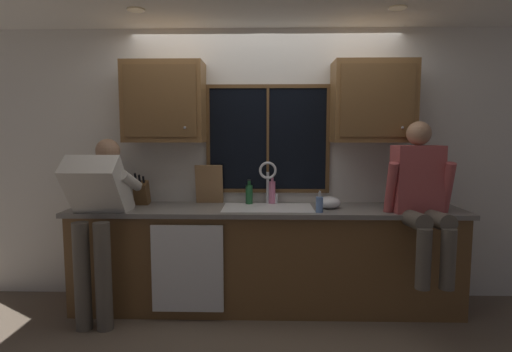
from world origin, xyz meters
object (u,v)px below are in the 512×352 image
cutting_board (209,184)px  soap_dispenser (319,204)px  mixing_bowl (328,203)px  bottle_tall_clear (249,194)px  person_standing (98,210)px  bottle_green_glass (272,192)px  knife_block (142,193)px  person_sitting_on_counter (421,192)px

cutting_board → soap_dispenser: cutting_board is taller
cutting_board → mixing_bowl: (1.09, -0.21, -0.13)m
bottle_tall_clear → mixing_bowl: bearing=-15.0°
person_standing → bottle_green_glass: (1.44, 0.52, 0.08)m
bottle_green_glass → bottle_tall_clear: bearing=-171.8°
mixing_bowl → soap_dispenser: (-0.11, -0.20, 0.02)m
person_standing → bottle_tall_clear: bearing=21.8°
knife_block → mixing_bowl: bearing=-4.0°
bottle_tall_clear → person_standing: bearing=-158.2°
person_sitting_on_counter → soap_dispenser: (-0.81, 0.07, -0.11)m
mixing_bowl → soap_dispenser: 0.23m
knife_block → soap_dispenser: (1.60, -0.32, -0.04)m
person_sitting_on_counter → cutting_board: bearing=165.0°
person_sitting_on_counter → cutting_board: (-1.80, 0.48, -0.00)m
person_standing → cutting_board: 1.00m
person_sitting_on_counter → mixing_bowl: size_ratio=5.86×
person_sitting_on_counter → bottle_tall_clear: (-1.42, 0.46, -0.09)m
knife_block → bottle_tall_clear: (0.99, 0.07, -0.01)m
person_sitting_on_counter → cutting_board: person_sitting_on_counter is taller
cutting_board → soap_dispenser: 1.07m
cutting_board → bottle_green_glass: 0.60m
person_standing → soap_dispenser: (1.83, 0.09, 0.04)m
person_standing → soap_dispenser: person_standing is taller
mixing_bowl → bottle_tall_clear: bearing=165.0°
person_standing → soap_dispenser: bearing=3.0°
bottle_green_glass → mixing_bowl: bearing=-24.1°
cutting_board → soap_dispenser: bearing=-22.9°
person_sitting_on_counter → bottle_green_glass: 1.30m
person_sitting_on_counter → bottle_green_glass: person_sitting_on_counter is taller
soap_dispenser → bottle_tall_clear: bottle_tall_clear is taller
person_standing → cutting_board: person_standing is taller
person_sitting_on_counter → knife_block: (-2.41, 0.39, -0.08)m
cutting_board → bottle_green_glass: (0.59, 0.01, -0.07)m
knife_block → soap_dispenser: 1.63m
cutting_board → bottle_green_glass: bearing=1.0°
person_standing → person_sitting_on_counter: bearing=0.6°
person_standing → person_sitting_on_counter: 2.65m
person_standing → knife_block: (0.24, 0.42, 0.08)m
person_sitting_on_counter → cutting_board: size_ratio=3.38×
knife_block → mixing_bowl: size_ratio=1.49×
bottle_green_glass → knife_block: bearing=-175.2°
knife_block → bottle_tall_clear: 1.00m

